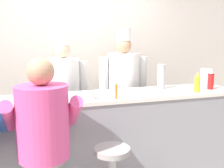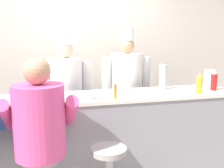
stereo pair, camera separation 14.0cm
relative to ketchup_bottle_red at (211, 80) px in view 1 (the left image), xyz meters
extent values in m
cube|color=beige|center=(-1.35, 1.32, 0.21)|extent=(10.00, 0.06, 2.70)
cube|color=gray|center=(-1.35, 0.08, -0.65)|extent=(3.13, 0.57, 0.98)
cube|color=silver|center=(-1.35, 0.08, -0.14)|extent=(3.20, 0.60, 0.04)
cylinder|color=red|center=(0.00, 0.00, -0.02)|extent=(0.07, 0.07, 0.19)
cone|color=white|center=(0.00, 0.00, 0.11)|extent=(0.06, 0.06, 0.06)
cylinder|color=yellow|center=(-0.26, -0.10, -0.03)|extent=(0.07, 0.07, 0.17)
cone|color=yellow|center=(-0.26, -0.10, 0.08)|extent=(0.05, 0.05, 0.05)
cylinder|color=orange|center=(-1.25, -0.14, -0.05)|extent=(0.03, 0.03, 0.14)
cylinder|color=#287F2D|center=(-1.25, -0.14, 0.03)|extent=(0.02, 0.02, 0.01)
cylinder|color=silver|center=(0.08, 0.21, -0.01)|extent=(0.13, 0.13, 0.22)
cube|color=silver|center=(0.15, 0.21, 0.01)|extent=(0.02, 0.02, 0.13)
cylinder|color=white|center=(-1.11, 0.10, -0.09)|extent=(0.16, 0.16, 0.05)
cylinder|color=white|center=(-1.51, -0.09, -0.08)|extent=(0.09, 0.09, 0.08)
torus|color=white|center=(-1.45, -0.09, -0.07)|extent=(0.06, 0.02, 0.06)
cylinder|color=#B7BABF|center=(-0.56, 0.20, 0.03)|extent=(0.09, 0.09, 0.29)
cylinder|color=silver|center=(-0.56, 0.20, 0.18)|extent=(0.10, 0.10, 0.01)
cylinder|color=#3866B7|center=(-2.32, -0.38, -0.15)|extent=(0.11, 0.45, 0.36)
cylinder|color=gray|center=(-1.99, -0.50, -0.50)|extent=(0.33, 0.33, 0.05)
cylinder|color=#33384C|center=(-2.10, -0.29, -0.46)|extent=(0.16, 0.42, 0.16)
cylinder|color=#33384C|center=(-1.89, -0.29, -0.46)|extent=(0.16, 0.42, 0.16)
cylinder|color=#E54C8C|center=(-1.99, -0.50, -0.18)|extent=(0.42, 0.42, 0.60)
cylinder|color=#E54C8C|center=(-2.26, -0.38, -0.15)|extent=(0.11, 0.46, 0.37)
cylinder|color=#E54C8C|center=(-1.73, -0.38, -0.15)|extent=(0.11, 0.46, 0.37)
sphere|color=tan|center=(-1.99, -0.50, 0.23)|extent=(0.22, 0.22, 0.22)
cylinder|color=gray|center=(-1.40, -0.50, -0.50)|extent=(0.33, 0.33, 0.05)
cube|color=#232328|center=(-1.66, 0.83, -0.74)|extent=(0.33, 0.18, 0.79)
cube|color=white|center=(-1.66, 0.78, -0.59)|extent=(0.29, 0.02, 0.47)
cylinder|color=white|center=(-1.66, 0.83, -0.06)|extent=(0.43, 0.43, 0.59)
sphere|color=#DBB28E|center=(-1.66, 0.83, 0.34)|extent=(0.20, 0.20, 0.20)
cylinder|color=white|center=(-1.66, 0.83, 0.48)|extent=(0.18, 0.18, 0.16)
cylinder|color=white|center=(-1.93, 0.83, -0.06)|extent=(0.12, 0.12, 0.50)
cylinder|color=white|center=(-1.39, 0.83, -0.06)|extent=(0.12, 0.12, 0.50)
cube|color=#232328|center=(-0.84, 0.76, -0.73)|extent=(0.34, 0.19, 0.82)
cube|color=white|center=(-0.84, 0.71, -0.57)|extent=(0.31, 0.02, 0.49)
cylinder|color=white|center=(-0.84, 0.76, -0.02)|extent=(0.44, 0.44, 0.61)
sphere|color=tan|center=(-0.84, 0.76, 0.39)|extent=(0.21, 0.21, 0.21)
cylinder|color=white|center=(-0.84, 0.76, 0.54)|extent=(0.19, 0.19, 0.17)
cylinder|color=white|center=(-1.13, 0.76, -0.02)|extent=(0.12, 0.12, 0.52)
cylinder|color=white|center=(-0.56, 0.76, -0.02)|extent=(0.12, 0.12, 0.52)
camera|label=1|loc=(-2.07, -2.61, 0.49)|focal=42.00mm
camera|label=2|loc=(-1.93, -2.65, 0.49)|focal=42.00mm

